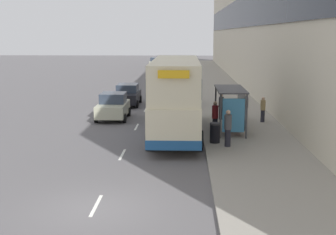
{
  "coord_description": "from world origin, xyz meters",
  "views": [
    {
      "loc": [
        2.95,
        -14.51,
        5.72
      ],
      "look_at": [
        1.9,
        15.47,
        0.32
      ],
      "focal_mm": 50.0,
      "sensor_mm": 36.0,
      "label": 1
    }
  ],
  "objects": [
    {
      "name": "car_3",
      "position": [
        -1.85,
        16.52,
        0.88
      ],
      "size": [
        2.06,
        3.97,
        1.78
      ],
      "rotation": [
        0.0,
        0.0,
        3.14
      ],
      "color": "#B7B799",
      "rests_on": "ground_plane"
    },
    {
      "name": "bus_shelter",
      "position": [
        5.77,
        11.91,
        1.88
      ],
      "size": [
        1.6,
        4.2,
        2.48
      ],
      "color": "#4C4C51",
      "rests_on": "ground_plane"
    },
    {
      "name": "lane_mark_8",
      "position": [
        0.0,
        54.41,
        0.01
      ],
      "size": [
        0.12,
        2.0,
        0.01
      ],
      "color": "silver",
      "rests_on": "ground_plane"
    },
    {
      "name": "litter_bin",
      "position": [
        4.55,
        9.21,
        0.67
      ],
      "size": [
        0.55,
        0.55,
        1.05
      ],
      "color": "black",
      "rests_on": "ground_plane"
    },
    {
      "name": "lane_mark_2",
      "position": [
        0.0,
        13.89,
        0.01
      ],
      "size": [
        0.12,
        2.0,
        0.01
      ],
      "color": "silver",
      "rests_on": "ground_plane"
    },
    {
      "name": "lane_mark_7",
      "position": [
        0.0,
        47.65,
        0.01
      ],
      "size": [
        0.12,
        2.0,
        0.01
      ],
      "color": "silver",
      "rests_on": "ground_plane"
    },
    {
      "name": "pedestrian_2",
      "position": [
        5.14,
        8.39,
        1.09
      ],
      "size": [
        0.37,
        0.37,
        1.85
      ],
      "color": "#23232D",
      "rests_on": "ground_plane"
    },
    {
      "name": "lane_mark_6",
      "position": [
        0.0,
        40.9,
        0.01
      ],
      "size": [
        0.12,
        2.0,
        0.01
      ],
      "color": "silver",
      "rests_on": "ground_plane"
    },
    {
      "name": "double_decker_bus_near",
      "position": [
        2.47,
        11.5,
        2.28
      ],
      "size": [
        2.85,
        10.92,
        4.3
      ],
      "color": "beige",
      "rests_on": "ground_plane"
    },
    {
      "name": "pedestrian_at_shelter",
      "position": [
        4.7,
        11.5,
        1.08
      ],
      "size": [
        0.36,
        0.36,
        1.83
      ],
      "color": "#23232D",
      "rests_on": "ground_plane"
    },
    {
      "name": "pedestrian_1",
      "position": [
        5.38,
        15.97,
        1.02
      ],
      "size": [
        0.34,
        0.34,
        1.71
      ],
      "color": "#23232D",
      "rests_on": "ground_plane"
    },
    {
      "name": "lane_mark_4",
      "position": [
        0.0,
        27.39,
        0.01
      ],
      "size": [
        0.12,
        2.0,
        0.01
      ],
      "color": "silver",
      "rests_on": "ground_plane"
    },
    {
      "name": "lane_mark_1",
      "position": [
        0.0,
        7.13,
        0.01
      ],
      "size": [
        0.12,
        2.0,
        0.01
      ],
      "color": "silver",
      "rests_on": "ground_plane"
    },
    {
      "name": "terrace_facade",
      "position": [
        10.49,
        38.5,
        8.83
      ],
      "size": [
        3.1,
        93.0,
        17.67
      ],
      "color": "beige",
      "rests_on": "ground_plane"
    },
    {
      "name": "car_2",
      "position": [
        2.52,
        22.81,
        0.87
      ],
      "size": [
        2.01,
        4.12,
        1.76
      ],
      "color": "navy",
      "rests_on": "ground_plane"
    },
    {
      "name": "car_0",
      "position": [
        -2.08,
        66.36,
        0.84
      ],
      "size": [
        2.04,
        4.55,
        1.68
      ],
      "rotation": [
        0.0,
        0.0,
        3.14
      ],
      "color": "#B7B799",
      "rests_on": "ground_plane"
    },
    {
      "name": "pedestrian_3",
      "position": [
        7.01,
        16.07,
        0.96
      ],
      "size": [
        0.32,
        0.32,
        1.61
      ],
      "color": "#23232D",
      "rests_on": "ground_plane"
    },
    {
      "name": "lane_mark_3",
      "position": [
        0.0,
        20.64,
        0.01
      ],
      "size": [
        0.12,
        2.0,
        0.01
      ],
      "color": "silver",
      "rests_on": "ground_plane"
    },
    {
      "name": "pavement",
      "position": [
        6.5,
        38.5,
        0.07
      ],
      "size": [
        5.0,
        93.0,
        0.14
      ],
      "color": "gray",
      "rests_on": "ground_plane"
    },
    {
      "name": "lane_mark_0",
      "position": [
        0.0,
        0.38,
        0.01
      ],
      "size": [
        0.12,
        2.0,
        0.01
      ],
      "color": "silver",
      "rests_on": "ground_plane"
    },
    {
      "name": "pedestrian_4",
      "position": [
        7.97,
        15.1,
        0.97
      ],
      "size": [
        0.32,
        0.32,
        1.62
      ],
      "color": "#23232D",
      "rests_on": "ground_plane"
    },
    {
      "name": "lane_mark_5",
      "position": [
        0.0,
        34.15,
        0.01
      ],
      "size": [
        0.12,
        2.0,
        0.01
      ],
      "color": "silver",
      "rests_on": "ground_plane"
    },
    {
      "name": "car_1",
      "position": [
        -1.66,
        22.96,
        0.84
      ],
      "size": [
        2.05,
        4.55,
        1.69
      ],
      "rotation": [
        0.0,
        0.0,
        3.14
      ],
      "color": "black",
      "rests_on": "ground_plane"
    },
    {
      "name": "ground_plane",
      "position": [
        0.0,
        0.0,
        0.0
      ],
      "size": [
        220.0,
        220.0,
        0.0
      ],
      "primitive_type": "plane",
      "color": "#5B595B"
    }
  ]
}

